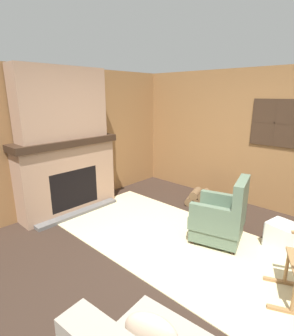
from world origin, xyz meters
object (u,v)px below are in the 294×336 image
at_px(firewood_stack, 200,198).
at_px(storage_case, 90,131).
at_px(laundry_basket, 287,238).
at_px(oil_lamp_vase, 25,138).
at_px(armchair, 221,219).

relative_size(firewood_stack, storage_case, 2.02).
xyz_separation_m(firewood_stack, laundry_basket, (1.63, -0.48, 0.05)).
distance_m(laundry_basket, oil_lamp_vase, 3.95).
height_order(oil_lamp_vase, storage_case, oil_lamp_vase).
distance_m(oil_lamp_vase, storage_case, 1.17).
bearing_deg(laundry_basket, oil_lamp_vase, -149.79).
bearing_deg(armchair, laundry_basket, -166.85).
distance_m(laundry_basket, storage_case, 3.53).
distance_m(armchair, firewood_stack, 1.27).
xyz_separation_m(armchair, storage_case, (-2.51, -0.32, 1.00)).
xyz_separation_m(armchair, firewood_stack, (-0.88, 0.89, -0.22)).
relative_size(firewood_stack, laundry_basket, 1.05).
bearing_deg(storage_case, oil_lamp_vase, -90.01).
xyz_separation_m(laundry_basket, storage_case, (-3.25, -0.72, 1.17)).
height_order(firewood_stack, laundry_basket, laundry_basket).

